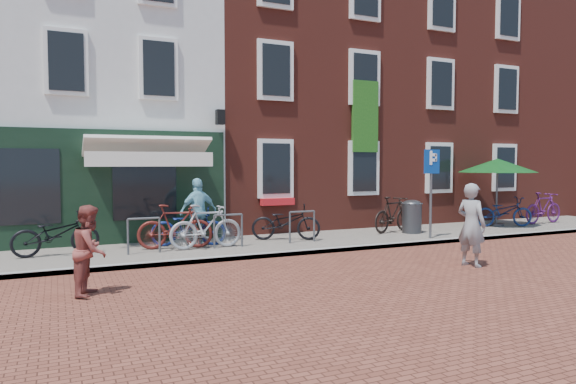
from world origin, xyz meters
name	(u,v)px	position (x,y,z in m)	size (l,w,h in m)	color
ground	(305,255)	(0.00, 0.00, 0.00)	(80.00, 80.00, 0.00)	brown
sidewalk	(314,241)	(1.00, 1.50, 0.05)	(24.00, 3.00, 0.10)	slate
building_stucco	(64,88)	(-5.00, 7.00, 4.50)	(8.00, 8.00, 9.00)	silver
building_brick_mid	(270,86)	(2.00, 7.00, 5.00)	(6.00, 8.00, 10.00)	maroon
building_brick_right	(403,95)	(8.00, 7.00, 5.00)	(6.00, 8.00, 10.00)	maroon
filler_right	(515,113)	(14.50, 7.00, 4.50)	(7.00, 8.00, 9.00)	maroon
litter_bin	(412,215)	(4.23, 1.47, 0.64)	(0.57, 0.57, 1.04)	#3B3B3E
parking_sign	(431,177)	(4.02, 0.39, 1.77)	(0.50, 0.08, 2.43)	#4C4C4F
parasol	(497,163)	(7.82, 1.70, 2.16)	(2.48, 2.48, 2.31)	#4C4C4F
woman	(471,225)	(2.57, -2.60, 0.87)	(0.64, 0.42, 1.74)	gray
boy	(90,250)	(-4.81, -1.78, 0.74)	(0.72, 0.56, 1.47)	brown
cafe_person	(198,212)	(-2.08, 1.80, 0.94)	(0.99, 0.41, 1.69)	#7FC7D9
bicycle_0	(56,234)	(-5.32, 1.76, 0.58)	(0.64, 1.84, 0.97)	black
bicycle_1	(175,227)	(-2.71, 1.55, 0.64)	(0.50, 1.78, 1.07)	#581A15
bicycle_2	(188,227)	(-2.32, 1.86, 0.58)	(0.64, 1.84, 0.97)	navy
bicycle_3	(206,226)	(-2.03, 1.27, 0.64)	(0.50, 1.78, 1.07)	#98979A
bicycle_4	(286,222)	(0.29, 1.76, 0.58)	(0.64, 1.84, 0.97)	black
bicycle_5	(393,214)	(3.83, 1.85, 0.64)	(0.50, 1.78, 1.07)	black
bicycle_6	(504,212)	(7.89, 1.46, 0.58)	(0.64, 1.84, 0.97)	#11224F
bicycle_7	(543,208)	(9.78, 1.51, 0.64)	(0.50, 1.78, 1.07)	#46144E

